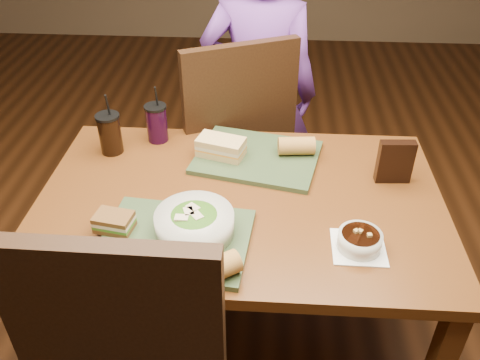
% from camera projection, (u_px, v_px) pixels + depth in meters
% --- Properties ---
extents(ground, '(6.00, 6.00, 0.00)m').
position_uv_depth(ground, '(240.00, 344.00, 2.06)').
color(ground, '#381C0B').
rests_on(ground, ground).
extents(dining_table, '(1.30, 0.85, 0.75)m').
position_uv_depth(dining_table, '(240.00, 219.00, 1.68)').
color(dining_table, '#582F11').
rests_on(dining_table, ground).
extents(chair_far, '(0.62, 0.63, 1.07)m').
position_uv_depth(chair_far, '(242.00, 140.00, 2.21)').
color(chair_far, black).
rests_on(chair_far, ground).
extents(diner, '(0.55, 0.38, 1.45)m').
position_uv_depth(diner, '(259.00, 95.00, 2.29)').
color(diner, '#6F389A').
rests_on(diner, ground).
extents(tray_near, '(0.45, 0.36, 0.02)m').
position_uv_depth(tray_near, '(175.00, 240.00, 1.45)').
color(tray_near, '#314226').
rests_on(tray_near, dining_table).
extents(tray_far, '(0.48, 0.40, 0.02)m').
position_uv_depth(tray_far, '(257.00, 157.00, 1.81)').
color(tray_far, '#314226').
rests_on(tray_far, dining_table).
extents(salad_bowl, '(0.23, 0.23, 0.08)m').
position_uv_depth(salad_bowl, '(194.00, 222.00, 1.44)').
color(salad_bowl, silver).
rests_on(salad_bowl, tray_near).
extents(soup_bowl, '(0.15, 0.15, 0.06)m').
position_uv_depth(soup_bowl, '(360.00, 240.00, 1.42)').
color(soup_bowl, white).
rests_on(soup_bowl, dining_table).
extents(sandwich_near, '(0.12, 0.09, 0.05)m').
position_uv_depth(sandwich_near, '(114.00, 222.00, 1.46)').
color(sandwich_near, '#593819').
rests_on(sandwich_near, tray_near).
extents(sandwich_far, '(0.18, 0.13, 0.07)m').
position_uv_depth(sandwich_far, '(221.00, 147.00, 1.78)').
color(sandwich_far, tan).
rests_on(sandwich_far, tray_far).
extents(baguette_near, '(0.14, 0.12, 0.06)m').
position_uv_depth(baguette_near, '(216.00, 269.00, 1.30)').
color(baguette_near, '#AD7533').
rests_on(baguette_near, tray_near).
extents(baguette_far, '(0.13, 0.08, 0.06)m').
position_uv_depth(baguette_far, '(296.00, 146.00, 1.79)').
color(baguette_far, '#AD7533').
rests_on(baguette_far, tray_far).
extents(cup_cola, '(0.09, 0.09, 0.23)m').
position_uv_depth(cup_cola, '(110.00, 133.00, 1.81)').
color(cup_cola, black).
rests_on(cup_cola, dining_table).
extents(cup_berry, '(0.08, 0.08, 0.22)m').
position_uv_depth(cup_berry, '(157.00, 123.00, 1.88)').
color(cup_berry, black).
rests_on(cup_berry, dining_table).
extents(chip_bag, '(0.12, 0.04, 0.15)m').
position_uv_depth(chip_bag, '(395.00, 162.00, 1.66)').
color(chip_bag, black).
rests_on(chip_bag, dining_table).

